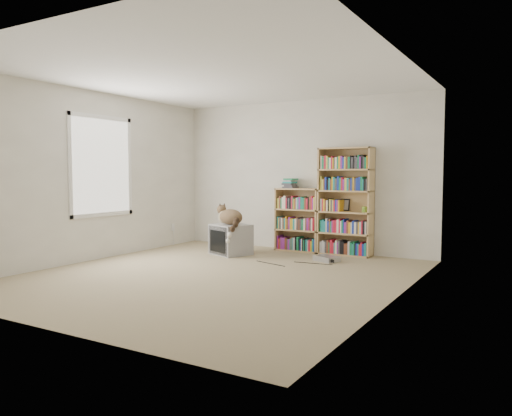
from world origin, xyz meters
The scene contains 17 objects.
floor centered at (0.00, 0.00, 0.00)m, with size 4.50×5.00×0.01m, color tan.
wall_back centered at (0.00, 2.50, 1.25)m, with size 4.50×0.02×2.50m, color silver.
wall_front centered at (0.00, -2.50, 1.25)m, with size 4.50×0.02×2.50m, color silver.
wall_left centered at (-2.25, 0.00, 1.25)m, with size 0.02×5.00×2.50m, color silver.
wall_right centered at (2.25, 0.00, 1.25)m, with size 0.02×5.00×2.50m, color silver.
ceiling centered at (0.00, 0.00, 2.50)m, with size 4.50×5.00×0.02m, color white.
window centered at (-2.24, 0.20, 1.40)m, with size 0.02×1.22×1.52m, color white.
crt_tv centered at (-0.76, 1.48, 0.24)m, with size 0.70×0.67×0.48m.
cat centered at (-0.72, 1.40, 0.57)m, with size 0.63×0.63×0.54m.
bookcase_tall centered at (0.83, 2.36, 0.81)m, with size 0.85×0.30×1.69m.
bookcase_short centered at (0.02, 2.36, 0.48)m, with size 0.76×0.30×1.04m.
book_stack centered at (-0.14, 2.33, 1.13)m, with size 0.19×0.25×0.16m, color red.
green_mug centered at (1.15, 2.34, 0.74)m, with size 0.08×0.08×0.09m, color #6FA12E.
framed_print centered at (0.79, 2.44, 0.79)m, with size 0.14×0.01×0.19m, color black.
dvd_player centered at (0.80, 1.67, 0.04)m, with size 0.34×0.24×0.08m, color #A6A6AA.
wall_outlet centered at (-2.24, 1.83, 0.32)m, with size 0.01×0.08×0.13m, color silver.
floor_cables centered at (0.20, 1.23, 0.00)m, with size 1.20×0.70×0.01m, color black, non-canonical shape.
Camera 1 is at (3.56, -5.12, 1.29)m, focal length 35.00 mm.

